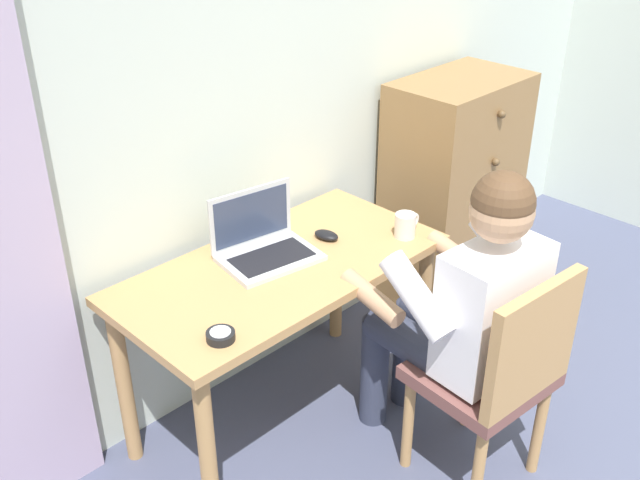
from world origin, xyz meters
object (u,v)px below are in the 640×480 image
chair (498,372)px  person_seated (461,303)px  coffee_mug (406,225)px  laptop (263,243)px  dresser (452,193)px  desk (281,290)px  desk_clock (221,336)px  computer_mouse (326,235)px

chair → person_seated: person_seated is taller
coffee_mug → laptop: bearing=150.5°
dresser → person_seated: person_seated is taller
person_seated → coffee_mug: (0.17, 0.39, 0.09)m
laptop → desk: bearing=-89.7°
coffee_mug → desk_clock: bearing=-178.7°
person_seated → desk_clock: 0.83m
person_seated → laptop: person_seated is taller
dresser → laptop: size_ratio=2.97×
desk → dresser: 1.21m
chair → desk_clock: (-0.72, 0.55, 0.24)m
desk_clock → computer_mouse: bearing=17.8°
dresser → chair: (-0.91, -0.86, -0.07)m
laptop → coffee_mug: (0.48, -0.27, -0.00)m
person_seated → computer_mouse: person_seated is taller
computer_mouse → desk_clock: bearing=-173.2°
desk → computer_mouse: computer_mouse is taller
coffee_mug → person_seated: bearing=-113.8°
chair → desk_clock: bearing=142.8°
desk → chair: bearing=-68.7°
desk → person_seated: 0.65m
person_seated → laptop: bearing=115.1°
laptop → chair: bearing=-70.7°
computer_mouse → coffee_mug: (0.23, -0.20, 0.03)m
chair → desk: bearing=111.3°
computer_mouse → laptop: bearing=152.8°
desk → desk_clock: 0.49m
coffee_mug → chair: bearing=-108.0°
chair → coffee_mug: 0.66m
chair → desk_clock: 0.94m
desk → dresser: (1.21, 0.11, -0.05)m
dresser → person_seated: 1.13m
desk → coffee_mug: (0.48, -0.18, 0.15)m
desk → person_seated: person_seated is taller
dresser → person_seated: bearing=-142.9°
computer_mouse → coffee_mug: bearing=-52.0°
computer_mouse → desk_clock: size_ratio=1.11×
dresser → laptop: (-1.21, -0.02, 0.21)m
desk → computer_mouse: size_ratio=12.10×
dresser → person_seated: (-0.90, -0.68, 0.11)m
computer_mouse → coffee_mug: size_ratio=0.83×
person_seated → computer_mouse: bearing=95.6°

